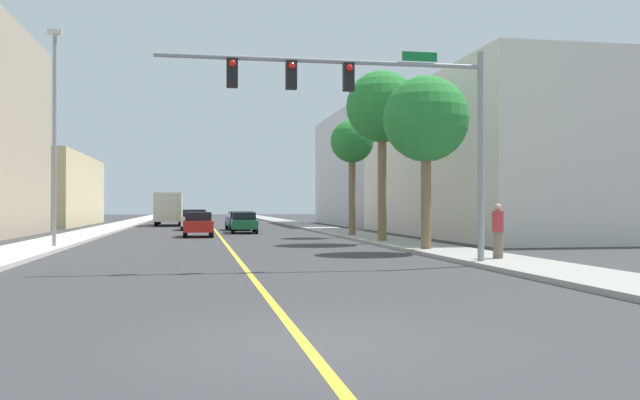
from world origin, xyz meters
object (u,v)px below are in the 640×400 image
object	(u,v)px
palm_far	(352,144)
car_red	(198,224)
car_white	(195,219)
car_blue	(240,220)
palm_near	(426,120)
pedestrian	(498,231)
delivery_truck	(169,208)
car_green	(244,222)
street_lamp	(55,128)
palm_mid	(382,108)
traffic_signal_mast	(377,102)
car_yellow	(198,219)

from	to	relation	value
palm_far	car_red	size ratio (longest dim) A/B	1.70
car_white	car_blue	bearing A→B (deg)	-16.10
car_red	palm_near	bearing A→B (deg)	-60.43
palm_far	pedestrian	size ratio (longest dim) A/B	3.81
delivery_truck	pedestrian	world-z (taller)	delivery_truck
car_white	car_red	world-z (taller)	car_white
car_green	street_lamp	bearing A→B (deg)	-117.61
pedestrian	palm_mid	bearing A→B (deg)	12.40
palm_mid	pedestrian	xyz separation A→B (m)	(0.66, -11.57, -5.59)
street_lamp	car_green	xyz separation A→B (m)	(9.09, 15.89, -4.42)
traffic_signal_mast	palm_far	size ratio (longest dim) A/B	1.48
street_lamp	palm_mid	size ratio (longest dim) A/B	1.10
car_yellow	car_green	xyz separation A→B (m)	(3.04, -13.32, 0.01)
street_lamp	palm_near	xyz separation A→B (m)	(14.84, -4.53, 0.09)
traffic_signal_mast	street_lamp	size ratio (longest dim) A/B	1.09
car_blue	pedestrian	world-z (taller)	pedestrian
traffic_signal_mast	palm_mid	distance (m)	13.09
palm_mid	car_red	world-z (taller)	palm_mid
traffic_signal_mast	car_yellow	size ratio (longest dim) A/B	2.39
palm_far	delivery_truck	size ratio (longest dim) A/B	0.76
palm_mid	car_red	distance (m)	13.87
pedestrian	palm_far	bearing A→B (deg)	11.27
car_blue	pedestrian	bearing A→B (deg)	-81.00
traffic_signal_mast	palm_near	bearing A→B (deg)	58.78
car_white	car_red	size ratio (longest dim) A/B	1.05
palm_near	palm_mid	bearing A→B (deg)	89.93
palm_near	car_blue	bearing A→B (deg)	102.33
street_lamp	car_blue	size ratio (longest dim) A/B	2.17
traffic_signal_mast	pedestrian	xyz separation A→B (m)	(4.29, 0.89, -3.92)
street_lamp	palm_far	size ratio (longest dim) A/B	1.36
palm_near	street_lamp	bearing A→B (deg)	163.04
car_yellow	car_red	xyz separation A→B (m)	(-0.02, -18.31, 0.02)
car_red	pedestrian	bearing A→B (deg)	-65.39
car_blue	palm_mid	bearing A→B (deg)	-76.26
car_yellow	delivery_truck	bearing A→B (deg)	117.73
car_green	delivery_truck	distance (m)	19.41
palm_mid	car_green	size ratio (longest dim) A/B	1.98
car_yellow	car_red	distance (m)	18.31
palm_near	palm_far	bearing A→B (deg)	90.01
car_white	car_red	xyz separation A→B (m)	(0.22, -11.56, -0.06)
street_lamp	palm_mid	bearing A→B (deg)	7.49
palm_far	car_red	world-z (taller)	palm_far
car_yellow	palm_mid	bearing A→B (deg)	-70.85
palm_near	traffic_signal_mast	bearing A→B (deg)	-121.22
car_white	traffic_signal_mast	bearing A→B (deg)	-78.86
car_green	car_red	size ratio (longest dim) A/B	1.06
pedestrian	car_white	bearing A→B (deg)	25.98
street_lamp	palm_far	world-z (taller)	street_lamp
palm_mid	car_yellow	distance (m)	29.24
car_red	delivery_truck	distance (m)	23.70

